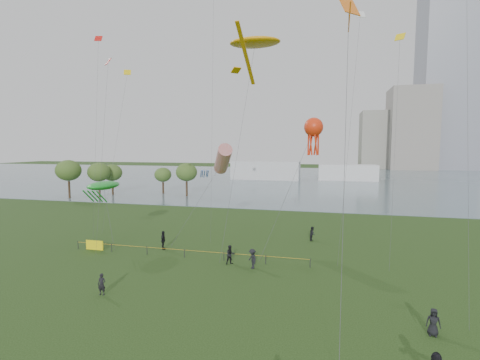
# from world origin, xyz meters

# --- Properties ---
(ground_plane) EXTENTS (400.00, 400.00, 0.00)m
(ground_plane) POSITION_xyz_m (0.00, 0.00, 0.00)
(ground_plane) COLOR black
(lake) EXTENTS (400.00, 120.00, 0.08)m
(lake) POSITION_xyz_m (0.00, 100.00, 0.02)
(lake) COLOR slate
(lake) RESTS_ON ground_plane
(tower) EXTENTS (24.00, 24.00, 120.00)m
(tower) POSITION_xyz_m (62.00, 168.00, 60.00)
(tower) COLOR slate
(tower) RESTS_ON ground_plane
(building_mid) EXTENTS (20.00, 20.00, 38.00)m
(building_mid) POSITION_xyz_m (46.00, 162.00, 19.00)
(building_mid) COLOR gray
(building_mid) RESTS_ON ground_plane
(building_low) EXTENTS (16.00, 18.00, 28.00)m
(building_low) POSITION_xyz_m (32.00, 168.00, 14.00)
(building_low) COLOR gray
(building_low) RESTS_ON ground_plane
(pavilion_left) EXTENTS (22.00, 8.00, 6.00)m
(pavilion_left) POSITION_xyz_m (-12.00, 95.00, 3.00)
(pavilion_left) COLOR silver
(pavilion_left) RESTS_ON ground_plane
(pavilion_right) EXTENTS (18.00, 7.00, 5.00)m
(pavilion_right) POSITION_xyz_m (14.00, 98.00, 2.50)
(pavilion_right) COLOR silver
(pavilion_right) RESTS_ON ground_plane
(trees) EXTENTS (27.66, 15.35, 7.98)m
(trees) POSITION_xyz_m (-36.27, 48.67, 5.25)
(trees) COLOR #342517
(trees) RESTS_ON ground_plane
(fence) EXTENTS (24.07, 0.07, 1.05)m
(fence) POSITION_xyz_m (-12.40, 12.93, 0.55)
(fence) COLOR black
(fence) RESTS_ON ground_plane
(spectator_a) EXTENTS (1.08, 1.04, 1.76)m
(spectator_a) POSITION_xyz_m (-1.44, 12.17, 0.88)
(spectator_a) COLOR black
(spectator_a) RESTS_ON ground_plane
(spectator_b) EXTENTS (1.23, 1.30, 1.77)m
(spectator_b) POSITION_xyz_m (0.75, 11.52, 0.88)
(spectator_b) COLOR black
(spectator_b) RESTS_ON ground_plane
(spectator_c) EXTENTS (0.70, 1.22, 1.95)m
(spectator_c) POSITION_xyz_m (-9.50, 14.96, 0.97)
(spectator_c) COLOR black
(spectator_c) RESTS_ON ground_plane
(spectator_d) EXTENTS (0.84, 0.61, 1.58)m
(spectator_d) POSITION_xyz_m (12.99, 3.25, 0.79)
(spectator_d) COLOR black
(spectator_d) RESTS_ON ground_plane
(spectator_f) EXTENTS (0.62, 0.45, 1.58)m
(spectator_f) POSITION_xyz_m (-8.77, 3.55, 0.79)
(spectator_f) COLOR black
(spectator_f) RESTS_ON ground_plane
(spectator_g) EXTENTS (0.80, 0.93, 1.64)m
(spectator_g) POSITION_xyz_m (5.60, 22.09, 0.82)
(spectator_g) COLOR black
(spectator_g) RESTS_ON ground_plane
(kite_stingray) EXTENTS (5.41, 10.17, 22.06)m
(kite_stingray) POSITION_xyz_m (-0.65, 19.14, 21.57)
(kite_stingray) COLOR #3F3F42
(kite_windsock) EXTENTS (6.47, 6.37, 11.14)m
(kite_windsock) POSITION_xyz_m (-4.51, 20.17, 9.30)
(kite_windsock) COLOR #3F3F42
(kite_creature) EXTENTS (4.37, 5.23, 6.89)m
(kite_creature) POSITION_xyz_m (-17.21, 16.10, 6.40)
(kite_creature) COLOR #3F3F42
(kite_octopus) EXTENTS (5.57, 6.77, 13.74)m
(kite_octopus) POSITION_xyz_m (5.57, 19.17, 12.65)
(kite_octopus) COLOR #3F3F42
(kite_delta) EXTENTS (1.53, 10.09, 20.34)m
(kite_delta) POSITION_xyz_m (8.03, 5.85, 18.62)
(kite_delta) COLOR #3F3F42
(small_kites) EXTENTS (37.87, 15.13, 9.58)m
(small_kites) POSITION_xyz_m (-3.32, 19.64, 23.04)
(small_kites) COLOR red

